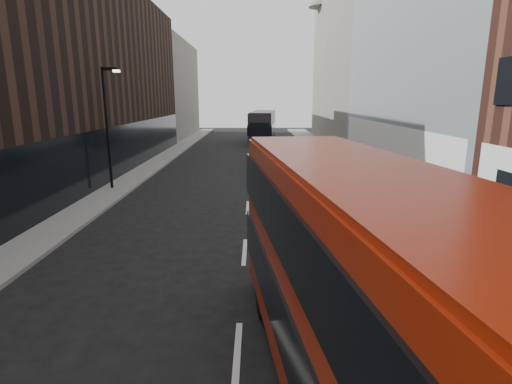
{
  "coord_description": "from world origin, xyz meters",
  "views": [
    {
      "loc": [
        0.4,
        -5.6,
        5.44
      ],
      "look_at": [
        0.41,
        6.86,
        2.5
      ],
      "focal_mm": 28.0,
      "sensor_mm": 36.0,
      "label": 1
    }
  ],
  "objects_px": {
    "street_lamp": "(108,120)",
    "grey_bus": "(263,126)",
    "car_a": "(300,197)",
    "red_bus": "(362,288)",
    "car_c": "(268,160)",
    "car_b": "(276,167)"
  },
  "relations": [
    {
      "from": "red_bus",
      "to": "car_c",
      "type": "relative_size",
      "value": 2.33
    },
    {
      "from": "street_lamp",
      "to": "grey_bus",
      "type": "xyz_separation_m",
      "value": [
        9.55,
        27.26,
        -2.14
      ]
    },
    {
      "from": "street_lamp",
      "to": "car_a",
      "type": "height_order",
      "value": "street_lamp"
    },
    {
      "from": "red_bus",
      "to": "car_b",
      "type": "xyz_separation_m",
      "value": [
        -0.26,
        22.18,
        -1.77
      ]
    },
    {
      "from": "red_bus",
      "to": "car_c",
      "type": "bearing_deg",
      "value": 84.24
    },
    {
      "from": "red_bus",
      "to": "car_a",
      "type": "distance_m",
      "value": 13.32
    },
    {
      "from": "red_bus",
      "to": "car_a",
      "type": "height_order",
      "value": "red_bus"
    },
    {
      "from": "street_lamp",
      "to": "car_a",
      "type": "xyz_separation_m",
      "value": [
        10.8,
        -4.49,
        -3.5
      ]
    },
    {
      "from": "car_a",
      "to": "street_lamp",
      "type": "bearing_deg",
      "value": 165.01
    },
    {
      "from": "car_a",
      "to": "car_c",
      "type": "relative_size",
      "value": 0.84
    },
    {
      "from": "street_lamp",
      "to": "grey_bus",
      "type": "relative_size",
      "value": 0.58
    },
    {
      "from": "street_lamp",
      "to": "car_b",
      "type": "height_order",
      "value": "street_lamp"
    },
    {
      "from": "grey_bus",
      "to": "car_c",
      "type": "bearing_deg",
      "value": -84.9
    },
    {
      "from": "street_lamp",
      "to": "car_c",
      "type": "distance_m",
      "value": 12.82
    },
    {
      "from": "red_bus",
      "to": "car_a",
      "type": "relative_size",
      "value": 2.79
    },
    {
      "from": "street_lamp",
      "to": "car_c",
      "type": "xyz_separation_m",
      "value": [
        9.64,
        7.7,
        -3.49
      ]
    },
    {
      "from": "street_lamp",
      "to": "red_bus",
      "type": "relative_size",
      "value": 0.63
    },
    {
      "from": "car_b",
      "to": "street_lamp",
      "type": "bearing_deg",
      "value": -161.52
    },
    {
      "from": "grey_bus",
      "to": "red_bus",
      "type": "bearing_deg",
      "value": -84.17
    },
    {
      "from": "red_bus",
      "to": "car_b",
      "type": "distance_m",
      "value": 22.25
    },
    {
      "from": "car_c",
      "to": "grey_bus",
      "type": "bearing_deg",
      "value": 94.44
    },
    {
      "from": "street_lamp",
      "to": "red_bus",
      "type": "height_order",
      "value": "street_lamp"
    }
  ]
}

